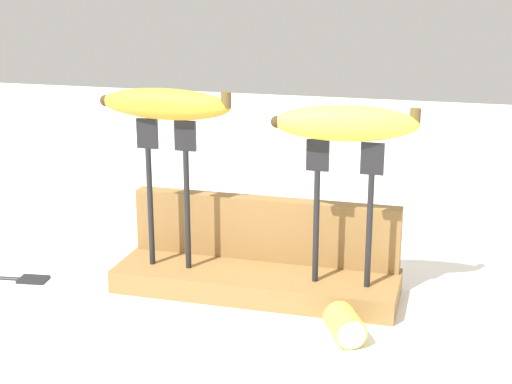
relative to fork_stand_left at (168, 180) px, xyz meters
The scene contains 8 objects.
ground_plane 0.18m from the fork_stand_left, ahead, with size 3.00×3.00×0.00m, color silver.
wooden_board 0.16m from the fork_stand_left, ahead, with size 0.35×0.11×0.03m, color olive.
board_backstop 0.14m from the fork_stand_left, 27.37° to the left, with size 0.34×0.02×0.08m, color olive.
fork_stand_left is the anchor object (origin of this frame).
fork_stand_right 0.21m from the fork_stand_left, ahead, with size 0.09×0.01×0.17m.
banana_raised_left 0.09m from the fork_stand_left, behind, with size 0.17×0.04×0.04m.
banana_raised_right 0.23m from the fork_stand_left, ahead, with size 0.17×0.06×0.04m.
banana_chunk_near 0.28m from the fork_stand_left, 20.46° to the right, with size 0.05×0.06×0.04m.
Camera 1 is at (0.23, -0.84, 0.38)m, focal length 53.64 mm.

